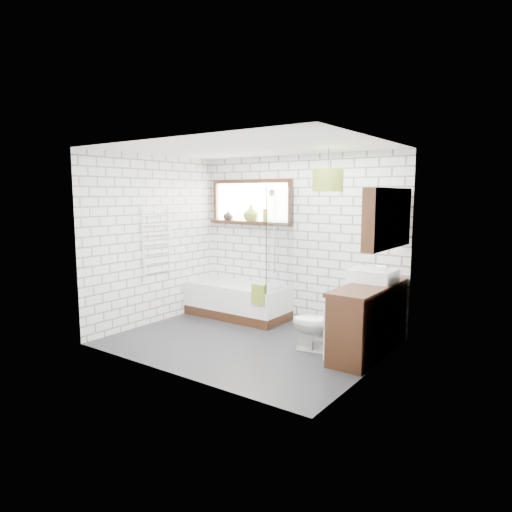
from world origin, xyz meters
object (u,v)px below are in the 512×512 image
Objects in this scene: vanity at (369,320)px; basin at (373,275)px; bathtub at (237,300)px; toilet at (318,324)px; pendant at (328,180)px.

basin is (-0.06, 0.24, 0.50)m from vanity.
bathtub is at bearing 175.94° from basin.
pendant reaches higher than toilet.
pendant reaches higher than basin.
toilet is at bearing -133.19° from basin.
pendant is (-0.60, 0.02, 1.68)m from vanity.
basin is at bearing 128.05° from toilet.
bathtub is 1.92m from toilet.
pendant is at bearing -158.04° from basin.
pendant is (-0.06, 0.29, 1.76)m from toilet.
toilet is at bearing -20.52° from bathtub.
basin is at bearing 21.96° from pendant.
bathtub is at bearing -119.28° from toilet.
bathtub is at bearing 170.34° from vanity.
vanity is at bearing -9.66° from bathtub.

